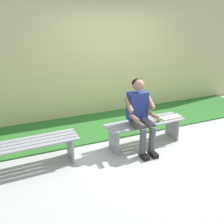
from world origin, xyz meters
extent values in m
cube|color=#B2B2AD|center=(1.03, 1.00, -0.02)|extent=(10.00, 7.00, 0.04)
cube|color=#2D6B28|center=(1.03, -1.37, 0.01)|extent=(9.00, 2.03, 0.03)
cube|color=#D1C684|center=(0.50, -1.88, 1.40)|extent=(9.50, 0.24, 2.81)
cube|color=gray|center=(0.01, -0.16, 0.44)|extent=(1.50, 0.15, 0.02)
cube|color=gray|center=(0.00, -0.05, 0.44)|extent=(1.50, 0.15, 0.02)
cube|color=gray|center=(0.00, 0.05, 0.44)|extent=(1.50, 0.15, 0.02)
cube|color=gray|center=(-0.01, 0.16, 0.44)|extent=(1.50, 0.15, 0.02)
cube|color=gray|center=(-0.63, -0.02, 0.22)|extent=(0.04, 0.38, 0.43)
cube|color=gray|center=(0.63, 0.02, 0.22)|extent=(0.04, 0.38, 0.43)
cube|color=gray|center=(2.06, -0.16, 0.44)|extent=(1.56, 0.15, 0.02)
cube|color=gray|center=(2.06, -0.05, 0.44)|extent=(1.56, 0.15, 0.02)
cube|color=gray|center=(2.05, 0.05, 0.44)|extent=(1.56, 0.15, 0.02)
cube|color=gray|center=(2.05, 0.16, 0.44)|extent=(1.56, 0.15, 0.02)
cube|color=gray|center=(1.40, -0.02, 0.22)|extent=(0.04, 0.38, 0.43)
cube|color=navy|center=(0.17, -0.02, 0.77)|extent=(0.34, 0.20, 0.50)
sphere|color=#936B4C|center=(0.17, -0.01, 1.15)|extent=(0.20, 0.20, 0.20)
ellipsoid|color=black|center=(0.17, -0.04, 1.18)|extent=(0.20, 0.19, 0.15)
cylinder|color=#4C4C4C|center=(0.08, 0.18, 0.52)|extent=(0.13, 0.40, 0.13)
cylinder|color=#4C4C4C|center=(0.26, 0.18, 0.52)|extent=(0.13, 0.40, 0.13)
cylinder|color=#4C4C4C|center=(0.08, 0.38, 0.26)|extent=(0.11, 0.11, 0.52)
cube|color=black|center=(0.08, 0.44, 0.04)|extent=(0.10, 0.22, 0.07)
cylinder|color=#4C4C4C|center=(0.26, 0.38, 0.26)|extent=(0.11, 0.11, 0.52)
cube|color=black|center=(0.26, 0.44, 0.04)|extent=(0.10, 0.22, 0.07)
cylinder|color=#936B4C|center=(-0.04, 0.06, 0.84)|extent=(0.08, 0.28, 0.23)
cylinder|color=#936B4C|center=(-0.01, 0.22, 0.66)|extent=(0.07, 0.26, 0.07)
cylinder|color=#936B4C|center=(0.38, 0.06, 0.84)|extent=(0.08, 0.28, 0.23)
cylinder|color=#936B4C|center=(0.35, 0.22, 0.66)|extent=(0.07, 0.26, 0.07)
sphere|color=#72B738|center=(-0.23, 0.08, 0.50)|extent=(0.09, 0.09, 0.09)
cube|color=white|center=(-0.63, 0.03, 0.46)|extent=(0.21, 0.16, 0.02)
cube|color=white|center=(-0.43, 0.04, 0.46)|extent=(0.21, 0.16, 0.02)
cube|color=#BF8C1E|center=(-0.53, 0.03, 0.46)|extent=(0.42, 0.17, 0.01)
camera|label=1|loc=(2.13, 3.52, 2.24)|focal=39.25mm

